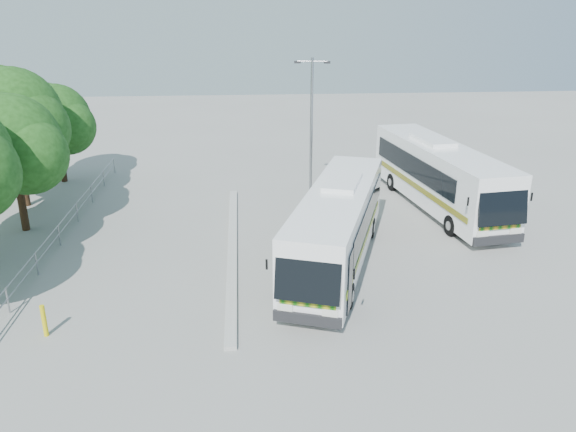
{
  "coord_description": "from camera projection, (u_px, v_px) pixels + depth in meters",
  "views": [
    {
      "loc": [
        -1.79,
        -20.96,
        9.93
      ],
      "look_at": [
        0.13,
        1.48,
        1.64
      ],
      "focal_mm": 35.0,
      "sensor_mm": 36.0,
      "label": 1
    }
  ],
  "objects": [
    {
      "name": "ground",
      "position": [
        288.0,
        266.0,
        23.18
      ],
      "size": [
        100.0,
        100.0,
        0.0
      ],
      "primitive_type": "plane",
      "color": "gray",
      "rests_on": "ground"
    },
    {
      "name": "coach_adjacent",
      "position": [
        439.0,
        174.0,
        29.39
      ],
      "size": [
        3.95,
        12.31,
        3.36
      ],
      "rotation": [
        0.0,
        0.0,
        0.13
      ],
      "color": "white",
      "rests_on": "ground"
    },
    {
      "name": "railing",
      "position": [
        65.0,
        222.0,
        25.86
      ],
      "size": [
        0.06,
        22.0,
        1.0
      ],
      "color": "gray",
      "rests_on": "ground"
    },
    {
      "name": "tree_far_d",
      "position": [
        14.0,
        116.0,
        28.68
      ],
      "size": [
        5.62,
        5.3,
        7.33
      ],
      "color": "#382314",
      "rests_on": "ground"
    },
    {
      "name": "tree_far_c",
      "position": [
        13.0,
        143.0,
        25.5
      ],
      "size": [
        4.97,
        4.69,
        6.49
      ],
      "color": "#382314",
      "rests_on": "ground"
    },
    {
      "name": "bollard",
      "position": [
        44.0,
        321.0,
        18.01
      ],
      "size": [
        0.18,
        0.18,
        1.1
      ],
      "primitive_type": "cylinder",
      "rotation": [
        0.0,
        0.0,
        -0.17
      ],
      "color": "#D7C10C",
      "rests_on": "ground"
    },
    {
      "name": "coach_main",
      "position": [
        338.0,
        224.0,
        22.85
      ],
      "size": [
        5.9,
        11.5,
        3.16
      ],
      "rotation": [
        0.0,
        0.0,
        -0.34
      ],
      "color": "white",
      "rests_on": "ground"
    },
    {
      "name": "kerb_divider",
      "position": [
        232.0,
        247.0,
        24.84
      ],
      "size": [
        0.4,
        16.0,
        0.15
      ],
      "primitive_type": "cube",
      "color": "#B2B2AD",
      "rests_on": "ground"
    },
    {
      "name": "tree_far_e",
      "position": [
        57.0,
        118.0,
        33.26
      ],
      "size": [
        4.54,
        4.28,
        5.92
      ],
      "color": "#382314",
      "rests_on": "ground"
    },
    {
      "name": "lamppost",
      "position": [
        311.0,
        124.0,
        29.96
      ],
      "size": [
        1.86,
        0.53,
        7.64
      ],
      "rotation": [
        0.0,
        0.0,
        -0.19
      ],
      "color": "gray",
      "rests_on": "ground"
    }
  ]
}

